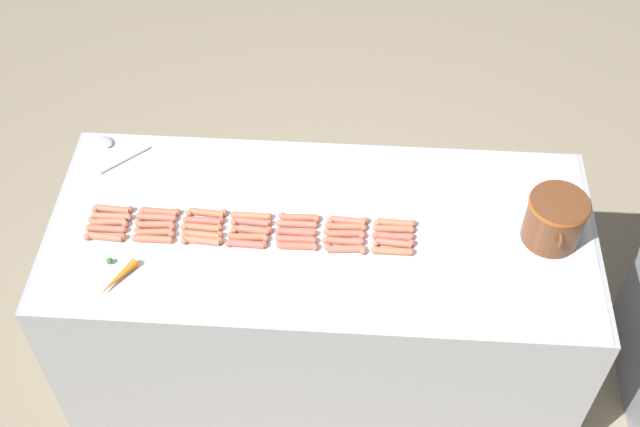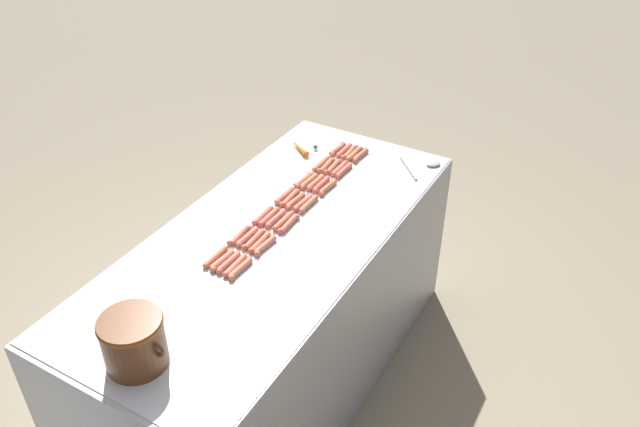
{
  "view_description": "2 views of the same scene",
  "coord_description": "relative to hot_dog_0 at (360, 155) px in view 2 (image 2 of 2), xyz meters",
  "views": [
    {
      "loc": [
        1.9,
        0.12,
        3.17
      ],
      "look_at": [
        -0.07,
        -0.01,
        0.89
      ],
      "focal_mm": 46.48,
      "sensor_mm": 36.0,
      "label": 1
    },
    {
      "loc": [
        -1.25,
        1.77,
        2.49
      ],
      "look_at": [
        -0.1,
        -0.23,
        0.9
      ],
      "focal_mm": 35.76,
      "sensor_mm": 36.0,
      "label": 2
    }
  ],
  "objects": [
    {
      "name": "hot_dog_20",
      "position": [
        0.06,
        1.02,
        0.0
      ],
      "size": [
        0.03,
        0.15,
        0.03
      ],
      "color": "#D16456",
      "rests_on": "griddle_counter"
    },
    {
      "name": "hot_dog_17",
      "position": [
        0.07,
        0.52,
        0.0
      ],
      "size": [
        0.03,
        0.15,
        0.03
      ],
      "color": "#C96950",
      "rests_on": "griddle_counter"
    },
    {
      "name": "hot_dog_5",
      "position": [
        -0.0,
        0.86,
        0.0
      ],
      "size": [
        0.03,
        0.15,
        0.03
      ],
      "color": "#D06D56",
      "rests_on": "griddle_counter"
    },
    {
      "name": "griddle_counter",
      "position": [
        0.03,
        0.77,
        -0.46
      ],
      "size": [
        0.88,
        1.98,
        0.89
      ],
      "color": "#ADAFB5",
      "rests_on": "ground_plane"
    },
    {
      "name": "bean_pot",
      "position": [
        0.02,
        1.58,
        0.09
      ],
      "size": [
        0.26,
        0.21,
        0.19
      ],
      "color": "brown",
      "rests_on": "griddle_counter"
    },
    {
      "name": "hot_dog_32",
      "position": [
        0.13,
        0.69,
        0.0
      ],
      "size": [
        0.03,
        0.15,
        0.03
      ],
      "color": "#CF644D",
      "rests_on": "griddle_counter"
    },
    {
      "name": "hot_dog_29",
      "position": [
        0.13,
        0.17,
        0.0
      ],
      "size": [
        0.03,
        0.15,
        0.03
      ],
      "color": "#D16E50",
      "rests_on": "griddle_counter"
    },
    {
      "name": "hot_dog_0",
      "position": [
        0.0,
        0.0,
        0.0
      ],
      "size": [
        0.03,
        0.15,
        0.03
      ],
      "color": "#D06E56",
      "rests_on": "griddle_counter"
    },
    {
      "name": "hot_dog_31",
      "position": [
        0.13,
        0.51,
        0.0
      ],
      "size": [
        0.03,
        0.15,
        0.03
      ],
      "color": "#D36454",
      "rests_on": "griddle_counter"
    },
    {
      "name": "hot_dog_21",
      "position": [
        0.09,
        -0.0,
        0.0
      ],
      "size": [
        0.03,
        0.15,
        0.03
      ],
      "color": "#CE6B52",
      "rests_on": "griddle_counter"
    },
    {
      "name": "ground_plane",
      "position": [
        0.03,
        0.77,
        -0.91
      ],
      "size": [
        20.0,
        20.0,
        0.0
      ],
      "primitive_type": "plane",
      "color": "gray"
    },
    {
      "name": "hot_dog_22",
      "position": [
        0.1,
        0.18,
        0.0
      ],
      "size": [
        0.04,
        0.15,
        0.03
      ],
      "color": "#CA6B4E",
      "rests_on": "griddle_counter"
    },
    {
      "name": "hot_dog_26",
      "position": [
        0.1,
        0.85,
        0.0
      ],
      "size": [
        0.03,
        0.15,
        0.03
      ],
      "color": "#D76C54",
      "rests_on": "griddle_counter"
    },
    {
      "name": "hot_dog_18",
      "position": [
        0.07,
        0.68,
        0.0
      ],
      "size": [
        0.03,
        0.15,
        0.03
      ],
      "color": "#CD6655",
      "rests_on": "griddle_counter"
    },
    {
      "name": "hot_dog_4",
      "position": [
        -0.0,
        0.68,
        0.0
      ],
      "size": [
        0.03,
        0.15,
        0.03
      ],
      "color": "#D36650",
      "rests_on": "griddle_counter"
    },
    {
      "name": "hot_dog_28",
      "position": [
        0.13,
        0.0,
        0.0
      ],
      "size": [
        0.03,
        0.15,
        0.03
      ],
      "color": "#D27050",
      "rests_on": "griddle_counter"
    },
    {
      "name": "hot_dog_11",
      "position": [
        0.03,
        0.68,
        0.0
      ],
      "size": [
        0.03,
        0.15,
        0.03
      ],
      "color": "#D46C50",
      "rests_on": "griddle_counter"
    },
    {
      "name": "hot_dog_19",
      "position": [
        0.06,
        0.85,
        0.0
      ],
      "size": [
        0.03,
        0.15,
        0.03
      ],
      "color": "#CF674F",
      "rests_on": "griddle_counter"
    },
    {
      "name": "hot_dog_16",
      "position": [
        0.06,
        0.34,
        0.0
      ],
      "size": [
        0.03,
        0.15,
        0.03
      ],
      "color": "#CF7051",
      "rests_on": "griddle_counter"
    },
    {
      "name": "hot_dog_1",
      "position": [
        0.0,
        0.17,
        0.0
      ],
      "size": [
        0.03,
        0.15,
        0.03
      ],
      "color": "#D7654D",
      "rests_on": "griddle_counter"
    },
    {
      "name": "hot_dog_34",
      "position": [
        0.13,
        1.02,
        0.0
      ],
      "size": [
        0.03,
        0.15,
        0.03
      ],
      "color": "#CF714D",
      "rests_on": "griddle_counter"
    },
    {
      "name": "hot_dog_2",
      "position": [
        -0.0,
        0.34,
        0.0
      ],
      "size": [
        0.03,
        0.15,
        0.03
      ],
      "color": "#D1704D",
      "rests_on": "griddle_counter"
    },
    {
      "name": "hot_dog_33",
      "position": [
        0.13,
        0.85,
        0.0
      ],
      "size": [
        0.04,
        0.15,
        0.03
      ],
      "color": "#D06C54",
      "rests_on": "griddle_counter"
    },
    {
      "name": "hot_dog_3",
      "position": [
        -0.0,
        0.51,
        0.0
      ],
      "size": [
        0.03,
        0.15,
        0.03
      ],
      "color": "#CB724F",
      "rests_on": "griddle_counter"
    },
    {
      "name": "hot_dog_30",
      "position": [
        0.13,
        0.35,
        0.0
      ],
      "size": [
        0.04,
        0.15,
        0.03
      ],
      "color": "#CC7153",
      "rests_on": "griddle_counter"
    },
    {
      "name": "carrot",
      "position": [
        0.3,
        0.09,
        0.0
      ],
      "size": [
        0.16,
        0.12,
        0.03
      ],
      "color": "orange",
      "rests_on": "griddle_counter"
    },
    {
      "name": "hot_dog_8",
      "position": [
        0.03,
        0.17,
        0.0
      ],
      "size": [
        0.03,
        0.15,
        0.03
      ],
      "color": "#CE6C56",
      "rests_on": "griddle_counter"
    },
    {
      "name": "hot_dog_9",
      "position": [
        0.03,
        0.34,
        0.0
      ],
      "size": [
        0.03,
        0.15,
        0.03
      ],
      "color": "#D56353",
      "rests_on": "griddle_counter"
    },
    {
      "name": "hot_dog_7",
      "position": [
        0.03,
        0.0,
        0.0
      ],
      "size": [
        0.03,
        0.15,
        0.03
      ],
      "color": "#CB714F",
      "rests_on": "griddle_counter"
    },
    {
      "name": "hot_dog_13",
      "position": [
        0.03,
        1.02,
        0.0
      ],
      "size": [
        0.03,
        0.15,
        0.03
      ],
      "color": "#CE6D54",
      "rests_on": "griddle_counter"
    },
    {
      "name": "hot_dog_15",
      "position": [
        0.06,
        0.17,
        0.0
      ],
      "size": [
        0.04,
        0.15,
        0.03
      ],
      "color": "#D26B51",
      "rests_on": "griddle_counter"
    },
    {
      "name": "hot_dog_25",
      "position": [
        0.1,
        0.68,
        0.0
      ],
      "size": [
        0.03,
        0.15,
        0.03
      ],
      "color": "#D16551",
      "rests_on": "griddle_counter"
    },
    {
      "name": "hot_dog_23",
      "position": [
        0.1,
        0.35,
        0.0
      ],
      "size": [
        0.03,
        0.15,
        0.03
      ],
      "color": "#CE724E",
      "rests_on": "griddle_counter"
    },
    {
      "name": "hot_dog_27",
      "position": [
        0.09,
        1.02,
        0.0
      ],
      "size": [
        0.03,
        0.15,
        0.03
      ],
      "color": "#D36F55",
      "rests_on": "griddle_counter"
    },
    {
      "name": "hot_dog_24",
      "position": [
        0.1,
        0.51,
        0.0
      ],
      "size": [
        0.03,
        0.15,
        0.03
      ],
      "color": "#CC6C4D",
      "rests_on": "griddle_counter"
    },
    {
      "name": "serving_spoon",
      "position": [
        -0.32,
        -0.08,
        -0.01
      ],
      "size": [
        0.21,
        0.22,
        0.02
      ],
      "color": "#B7B7BC",
      "rests_on": "griddle_counter"
    },
    {
      "name": "hot_dog_10",
      "position": [
        0.03,
        0.51,
        0.0
      ],
      "size": [
        0.03,
        0.15,
        0.03
      ],
      "color": "#CD6756",
      "rests_on": "griddle_counter"
    },
    {
      "name": "hot_dog_12",
      "position": [
        0.03,
        0.85,
        0.0
      ],
      "size": [
        0.03,
        0.15,
        0.03
      ],
      "color": "#D16A50",
      "rests_on": "griddle_counter"
    },
    {
      "name": "hot_dog_6",
      "position": [
        0.0,
        1.03,
        0.0
      ],
      "size": [
        0.03,
        0.15,
        0.03
      ],
      "color": "#D46F4E",
      "rests_on": "griddle_counter"
    },
    {
      "name": "hot_dog_14",
      "position": [
        0.06,
        -0.0,
        0.0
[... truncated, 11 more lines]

